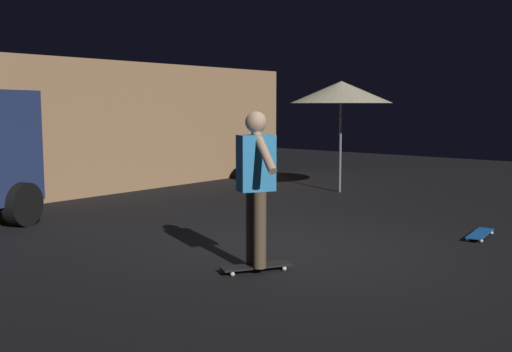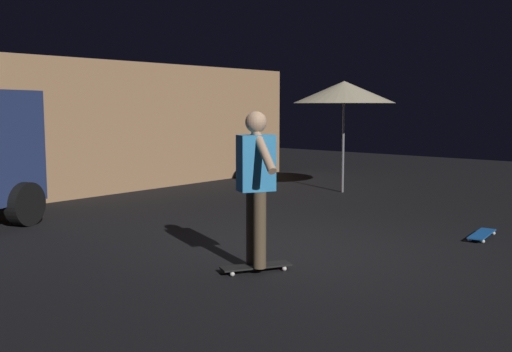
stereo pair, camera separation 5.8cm
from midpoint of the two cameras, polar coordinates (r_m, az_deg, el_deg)
The scene contains 6 objects.
ground_plane at distance 7.61m, azimuth 3.77°, elevation -6.91°, with size 28.00×28.00×0.00m, color black.
low_building at distance 14.03m, azimuth -20.46°, elevation 4.53°, with size 11.56×4.40×2.71m.
patio_umbrella at distance 12.43m, azimuth 8.05°, elevation 7.96°, with size 2.10×2.10×2.30m.
skateboard_ridden at distance 6.54m, azimuth -0.26°, elevation -8.69°, with size 0.78×0.55×0.07m.
skateboard_spare at distance 8.71m, azimuth 20.52°, elevation -5.22°, with size 0.80×0.29×0.07m.
skater at distance 6.35m, azimuth -0.26°, elevation -0.12°, with size 0.55×0.90×1.67m.
Camera 1 is at (-5.98, -4.35, 1.80)m, focal length 41.70 mm.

